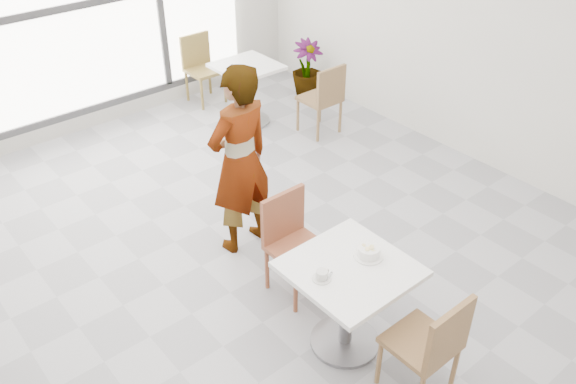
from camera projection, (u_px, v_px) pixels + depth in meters
floor at (266, 273)px, 5.16m from camera, size 7.00×7.00×0.00m
wall_back at (65, 5)px, 6.55m from camera, size 6.00×0.00×6.00m
wall_right at (501, 28)px, 5.92m from camera, size 0.00×7.00×7.00m
window at (67, 7)px, 6.51m from camera, size 4.60×0.07×2.52m
main_table at (348, 291)px, 4.23m from camera, size 0.80×0.80×0.75m
chair_near at (432, 342)px, 3.87m from camera, size 0.42×0.42×0.87m
chair_far at (292, 237)px, 4.77m from camera, size 0.42×0.42×0.87m
oatmeal_bowl at (369, 251)px, 4.17m from camera, size 0.21×0.21×0.10m
coffee_cup at (322, 275)px, 3.99m from camera, size 0.16×0.13×0.07m
person at (240, 161)px, 5.04m from camera, size 0.66×0.46×1.73m
bg_table_right at (247, 85)px, 7.25m from camera, size 0.70×0.70×0.75m
bg_chair_right_near at (324, 96)px, 6.98m from camera, size 0.42×0.42×0.87m
bg_chair_right_far at (201, 64)px, 7.78m from camera, size 0.42×0.42×0.87m
plant_right at (307, 68)px, 8.00m from camera, size 0.48×0.48×0.74m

